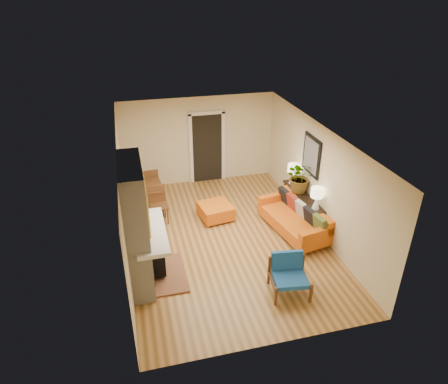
{
  "coord_description": "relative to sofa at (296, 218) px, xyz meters",
  "views": [
    {
      "loc": [
        -2.0,
        -7.67,
        5.43
      ],
      "look_at": [
        0.0,
        0.2,
        1.15
      ],
      "focal_mm": 32.0,
      "sensor_mm": 36.0,
      "label": 1
    }
  ],
  "objects": [
    {
      "name": "room_shell",
      "position": [
        -1.12,
        2.72,
        0.89
      ],
      "size": [
        6.5,
        6.5,
        6.5
      ],
      "color": "tan",
      "rests_on": "ground"
    },
    {
      "name": "fireplace",
      "position": [
        -3.73,
        -0.92,
        0.89
      ],
      "size": [
        1.09,
        1.68,
        2.6
      ],
      "color": "white",
      "rests_on": "ground"
    },
    {
      "name": "sofa",
      "position": [
        0.0,
        0.0,
        0.0
      ],
      "size": [
        1.21,
        2.13,
        0.79
      ],
      "color": "silver",
      "rests_on": "ground"
    },
    {
      "name": "ottoman",
      "position": [
        -1.76,
        1.03,
        -0.12
      ],
      "size": [
        0.89,
        0.89,
        0.4
      ],
      "color": "silver",
      "rests_on": "ground"
    },
    {
      "name": "blue_chair",
      "position": [
        -0.98,
        -1.93,
        0.06
      ],
      "size": [
        0.82,
        0.8,
        0.76
      ],
      "color": "brown",
      "rests_on": "ground"
    },
    {
      "name": "dining_table",
      "position": [
        -3.3,
        1.87,
        0.28
      ],
      "size": [
        0.83,
        1.79,
        0.95
      ],
      "color": "brown",
      "rests_on": "ground"
    },
    {
      "name": "console_table",
      "position": [
        0.34,
        0.42,
        0.23
      ],
      "size": [
        0.34,
        1.85,
        0.72
      ],
      "color": "black",
      "rests_on": "ground"
    },
    {
      "name": "lamp_near",
      "position": [
        0.34,
        -0.27,
        0.71
      ],
      "size": [
        0.3,
        0.3,
        0.54
      ],
      "color": "white",
      "rests_on": "console_table"
    },
    {
      "name": "lamp_far",
      "position": [
        0.34,
        1.11,
        0.71
      ],
      "size": [
        0.3,
        0.3,
        0.54
      ],
      "color": "white",
      "rests_on": "console_table"
    },
    {
      "name": "houseplant",
      "position": [
        0.33,
        0.63,
        0.79
      ],
      "size": [
        0.75,
        0.65,
        0.83
      ],
      "primitive_type": "imported",
      "rotation": [
        0.0,
        0.0,
        -0.01
      ],
      "color": "#1E5919",
      "rests_on": "console_table"
    }
  ]
}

